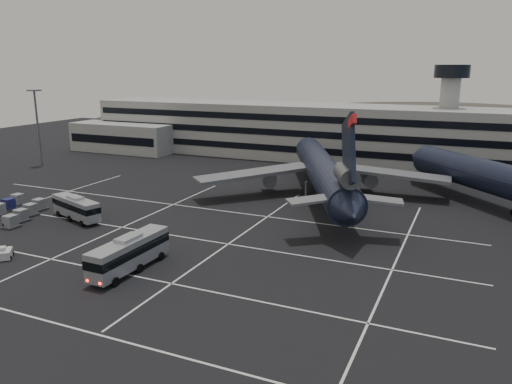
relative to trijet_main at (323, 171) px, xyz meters
The scene contains 10 objects.
ground 36.65m from the trijet_main, 117.99° to the right, with size 260.00×260.00×0.00m, color black.
lane_markings 35.58m from the trijet_main, 117.18° to the right, with size 90.00×55.62×0.01m.
terminal 43.95m from the trijet_main, 117.05° to the left, with size 125.00×26.00×24.00m.
hills 139.05m from the trijet_main, 89.60° to the left, with size 352.00×180.00×44.00m.
lightpole_left 72.38m from the trijet_main, behind, with size 2.40×2.40×18.28m.
trijet_main is the anchor object (origin of this frame).
bus_near 42.57m from the trijet_main, 105.82° to the right, with size 3.33×12.29×4.31m.
bus_far 42.53m from the trijet_main, 139.11° to the right, with size 11.09×5.91×3.83m.
tug_b 52.71m from the trijet_main, 122.68° to the right, with size 2.76×2.84×1.60m.
uld_cluster 53.14m from the trijet_main, 144.39° to the right, with size 12.37×14.63×1.95m.
Camera 1 is at (41.61, -53.37, 23.68)m, focal length 35.00 mm.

